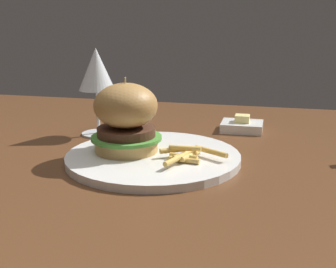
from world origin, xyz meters
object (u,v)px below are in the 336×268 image
burger_sandwich (126,118)px  wine_glass (96,72)px  main_plate (153,158)px  butter_dish (242,126)px

burger_sandwich → wine_glass: bearing=127.7°
burger_sandwich → main_plate: bearing=-7.1°
main_plate → butter_dish: butter_dish is taller
main_plate → wine_glass: (-0.16, 0.15, 0.13)m
main_plate → wine_glass: bearing=137.2°
main_plate → burger_sandwich: burger_sandwich is taller
main_plate → burger_sandwich: 0.09m
main_plate → wine_glass: wine_glass is taller
main_plate → wine_glass: 0.26m
butter_dish → wine_glass: bearing=-160.8°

